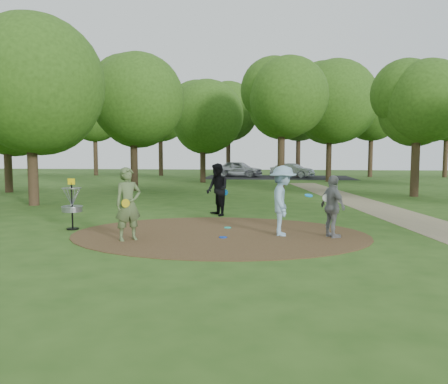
# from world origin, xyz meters

# --- Properties ---
(ground) EXTENTS (100.00, 100.00, 0.00)m
(ground) POSITION_xyz_m (0.00, 0.00, 0.00)
(ground) COLOR #2D5119
(ground) RESTS_ON ground
(dirt_clearing) EXTENTS (8.40, 8.40, 0.02)m
(dirt_clearing) POSITION_xyz_m (0.00, 0.00, 0.01)
(dirt_clearing) COLOR #47301C
(dirt_clearing) RESTS_ON ground
(footpath) EXTENTS (7.55, 39.89, 0.01)m
(footpath) POSITION_xyz_m (6.50, 2.00, 0.01)
(footpath) COLOR #8C7A5B
(footpath) RESTS_ON ground
(parking_lot) EXTENTS (14.00, 8.00, 0.01)m
(parking_lot) POSITION_xyz_m (2.00, 30.00, 0.00)
(parking_lot) COLOR black
(parking_lot) RESTS_ON ground
(player_observer_with_disc) EXTENTS (0.84, 0.80, 1.93)m
(player_observer_with_disc) POSITION_xyz_m (-2.26, -1.17, 0.97)
(player_observer_with_disc) COLOR #54693C
(player_observer_with_disc) RESTS_ON ground
(player_throwing_with_disc) EXTENTS (1.23, 1.29, 1.96)m
(player_throwing_with_disc) POSITION_xyz_m (1.77, -0.03, 0.98)
(player_throwing_with_disc) COLOR #8DB5D2
(player_throwing_with_disc) RESTS_ON ground
(player_walking_with_disc) EXTENTS (1.11, 1.18, 1.93)m
(player_walking_with_disc) POSITION_xyz_m (-0.52, 3.68, 0.97)
(player_walking_with_disc) COLOR black
(player_walking_with_disc) RESTS_ON ground
(player_waiting_with_disc) EXTENTS (0.83, 1.08, 1.71)m
(player_waiting_with_disc) POSITION_xyz_m (3.11, -0.19, 0.85)
(player_waiting_with_disc) COLOR gray
(player_waiting_with_disc) RESTS_ON ground
(disc_ground_cyan) EXTENTS (0.22, 0.22, 0.02)m
(disc_ground_cyan) POSITION_xyz_m (0.14, 0.98, 0.03)
(disc_ground_cyan) COLOR #19CEBD
(disc_ground_cyan) RESTS_ON dirt_clearing
(disc_ground_blue) EXTENTS (0.22, 0.22, 0.02)m
(disc_ground_blue) POSITION_xyz_m (0.17, -0.57, 0.03)
(disc_ground_blue) COLOR #0B36C1
(disc_ground_blue) RESTS_ON dirt_clearing
(car_left) EXTENTS (4.93, 3.27, 1.56)m
(car_left) POSITION_xyz_m (-1.79, 30.55, 0.78)
(car_left) COLOR #B5B6BD
(car_left) RESTS_ON ground
(car_right) EXTENTS (4.29, 2.97, 1.34)m
(car_right) POSITION_xyz_m (3.36, 30.06, 0.67)
(car_right) COLOR #9CA0A3
(car_right) RESTS_ON ground
(disc_golf_basket) EXTENTS (0.63, 0.63, 1.54)m
(disc_golf_basket) POSITION_xyz_m (-4.50, 0.30, 0.87)
(disc_golf_basket) COLOR black
(disc_golf_basket) RESTS_ON ground
(tree_ring) EXTENTS (37.28, 46.17, 9.52)m
(tree_ring) POSITION_xyz_m (1.23, 8.30, 5.27)
(tree_ring) COLOR #332316
(tree_ring) RESTS_ON ground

